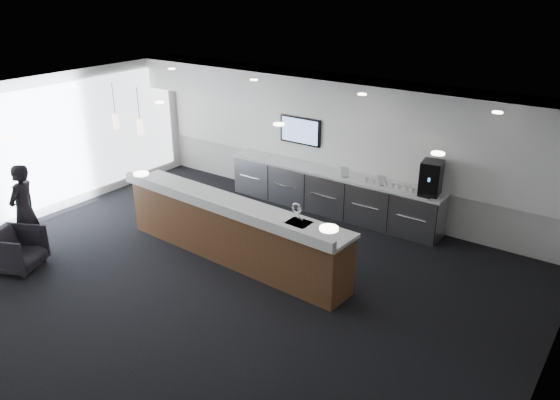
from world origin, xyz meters
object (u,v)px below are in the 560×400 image
Objects in this scene: armchair at (17,250)px; lounge_guest at (24,210)px; service_counter at (232,231)px; coffee_machine at (431,178)px.

lounge_guest is (-0.41, 0.48, 0.50)m from armchair.
lounge_guest is (-3.30, -2.03, 0.30)m from service_counter.
coffee_machine is at bearing -70.20° from armchair.
service_counter is at bearing 97.54° from lounge_guest.
coffee_machine is 0.82× the size of armchair.
lounge_guest reaches higher than coffee_machine.
service_counter is at bearing -140.03° from coffee_machine.
coffee_machine is 7.69m from lounge_guest.
service_counter is 3.84m from armchair.
service_counter is 6.06× the size of armchair.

